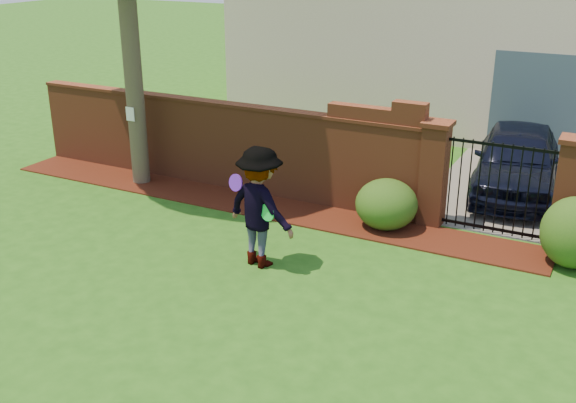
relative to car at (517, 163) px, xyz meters
The scene contains 15 objects.
ground 7.07m from the car, 119.40° to the right, with size 80.00×80.00×0.01m, color #245615.
mulch_bed 5.26m from the car, 147.61° to the right, with size 11.10×1.08×0.03m, color #351209.
brick_wall 5.87m from the car, 158.69° to the right, with size 8.70×0.31×2.16m.
pillar_left 2.40m from the car, 116.32° to the right, with size 0.50×0.50×1.88m.
pillar_right 2.44m from the car, 61.75° to the right, with size 0.50×0.50×1.88m.
iron_gate 2.14m from the car, 88.78° to the right, with size 1.78×0.03×1.60m.
driveway 1.99m from the car, 88.61° to the left, with size 3.20×8.00×0.01m, color #65625F.
house 6.82m from the car, 112.68° to the left, with size 12.40×6.40×6.30m.
car is the anchor object (origin of this frame).
paper_notice 7.68m from the car, 157.50° to the right, with size 0.20×0.01×0.28m, color white.
shrub_left 3.18m from the car, 122.51° to the right, with size 1.09×1.09×0.89m, color #1D4715.
shrub_middle 3.09m from the car, 63.92° to the right, with size 1.02×1.02×1.13m, color #1D4715.
man 5.78m from the car, 120.97° to the right, with size 1.23×0.71×1.90m, color gray.
frisbee_purple 6.04m from the car, 123.50° to the right, with size 0.27×0.27×0.02m, color #5F1FC3.
frisbee_green 5.79m from the car, 118.05° to the right, with size 0.27×0.27×0.02m, color #1CD647.
Camera 1 is at (5.28, -7.10, 4.76)m, focal length 42.36 mm.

